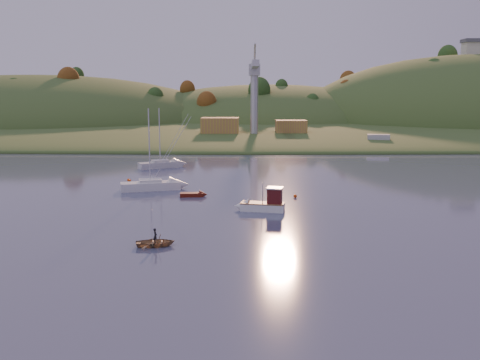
{
  "coord_description": "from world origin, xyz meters",
  "views": [
    {
      "loc": [
        -0.98,
        -34.88,
        14.73
      ],
      "look_at": [
        -1.52,
        38.94,
        2.51
      ],
      "focal_mm": 40.0,
      "sensor_mm": 36.0,
      "label": 1
    }
  ],
  "objects_px": {
    "fishing_boat": "(259,204)",
    "sailboat_near": "(150,185)",
    "sailboat_far": "(160,164)",
    "red_tender": "(197,195)",
    "canoe": "(155,242)"
  },
  "relations": [
    {
      "from": "fishing_boat",
      "to": "sailboat_near",
      "type": "distance_m",
      "value": 21.47
    },
    {
      "from": "sailboat_near",
      "to": "red_tender",
      "type": "height_order",
      "value": "sailboat_near"
    },
    {
      "from": "sailboat_far",
      "to": "fishing_boat",
      "type": "bearing_deg",
      "value": -92.21
    },
    {
      "from": "sailboat_far",
      "to": "canoe",
      "type": "distance_m",
      "value": 54.23
    },
    {
      "from": "sailboat_far",
      "to": "red_tender",
      "type": "relative_size",
      "value": 2.93
    },
    {
      "from": "sailboat_near",
      "to": "sailboat_far",
      "type": "relative_size",
      "value": 1.06
    },
    {
      "from": "fishing_boat",
      "to": "sailboat_far",
      "type": "relative_size",
      "value": 0.57
    },
    {
      "from": "fishing_boat",
      "to": "canoe",
      "type": "relative_size",
      "value": 1.78
    },
    {
      "from": "sailboat_near",
      "to": "canoe",
      "type": "xyz_separation_m",
      "value": [
        5.64,
        -29.83,
        -0.4
      ]
    },
    {
      "from": "fishing_boat",
      "to": "sailboat_near",
      "type": "height_order",
      "value": "sailboat_near"
    },
    {
      "from": "sailboat_near",
      "to": "red_tender",
      "type": "xyz_separation_m",
      "value": [
        7.5,
        -5.03,
        -0.51
      ]
    },
    {
      "from": "sailboat_near",
      "to": "sailboat_far",
      "type": "bearing_deg",
      "value": 79.81
    },
    {
      "from": "sailboat_far",
      "to": "canoe",
      "type": "height_order",
      "value": "sailboat_far"
    },
    {
      "from": "sailboat_far",
      "to": "red_tender",
      "type": "bearing_deg",
      "value": -99.34
    },
    {
      "from": "fishing_boat",
      "to": "canoe",
      "type": "bearing_deg",
      "value": 67.41
    }
  ]
}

